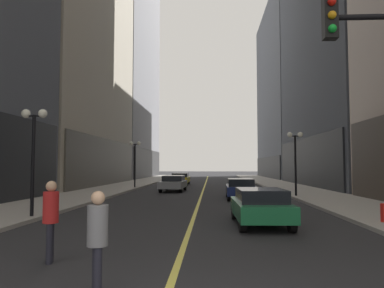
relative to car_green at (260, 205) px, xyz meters
name	(u,v)px	position (x,y,z in m)	size (l,w,h in m)	color
ground_plane	(205,186)	(-2.49, 25.60, -0.72)	(200.00, 200.00, 0.00)	#262628
sidewalk_left	(129,185)	(-10.74, 25.60, -0.64)	(4.50, 78.00, 0.15)	#9E9991
sidewalk_right	(283,185)	(5.76, 25.60, -0.64)	(4.50, 78.00, 0.15)	#9E9991
lane_centre_stripe	(205,186)	(-2.49, 25.60, -0.71)	(0.16, 70.00, 0.01)	#E5D64C
building_left_far	(109,24)	(-20.47, 50.60, 27.49)	(15.13, 26.00, 56.56)	gray
building_right_far	(307,92)	(15.10, 50.60, 14.43)	(14.40, 26.00, 30.41)	#4C515B
car_green	(260,205)	(0.00, 0.00, 0.00)	(1.93, 4.08, 1.32)	#196038
car_navy	(240,188)	(0.11, 10.37, 0.00)	(1.87, 4.39, 1.32)	#141E4C
car_grey	(173,183)	(-4.97, 17.23, 0.00)	(2.03, 4.68, 1.32)	slate
car_yellow	(180,178)	(-5.26, 27.38, 0.00)	(1.98, 4.61, 1.32)	yellow
pedestrian_in_red_jacket	(51,215)	(-5.33, -5.29, 0.34)	(0.42, 0.42, 1.81)	black
pedestrian_in_grey_suit	(97,235)	(-3.61, -7.33, 0.29)	(0.45, 0.45, 1.73)	black
street_lamp_left_near	(34,138)	(-8.89, 0.88, 2.54)	(1.06, 0.36, 4.43)	black
street_lamp_left_far	(135,154)	(-8.89, 20.14, 2.54)	(1.06, 0.36, 4.43)	black
street_lamp_right_mid	(295,149)	(3.91, 11.47, 2.54)	(1.06, 0.36, 4.43)	black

